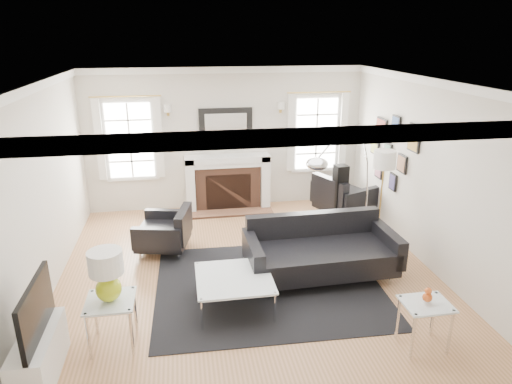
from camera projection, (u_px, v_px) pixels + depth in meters
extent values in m
plane|color=#95663E|center=(249.00, 276.00, 6.75)|extent=(6.00, 6.00, 0.00)
cube|color=beige|center=(226.00, 139.00, 9.08)|extent=(5.50, 0.04, 2.80)
cube|color=beige|center=(307.00, 309.00, 3.50)|extent=(5.50, 0.04, 2.80)
cube|color=beige|center=(37.00, 198.00, 5.86)|extent=(0.04, 6.00, 2.80)
cube|color=beige|center=(432.00, 177.00, 6.72)|extent=(0.04, 6.00, 2.80)
cube|color=white|center=(248.00, 83.00, 5.83)|extent=(5.50, 6.00, 0.02)
cube|color=white|center=(248.00, 88.00, 5.85)|extent=(5.50, 6.00, 0.12)
cube|color=white|center=(190.00, 185.00, 9.06)|extent=(0.18, 0.38, 1.10)
cube|color=white|center=(264.00, 181.00, 9.30)|extent=(0.18, 0.38, 1.10)
cube|color=white|center=(227.00, 159.00, 9.01)|extent=(1.70, 0.38, 0.12)
cube|color=white|center=(227.00, 164.00, 9.05)|extent=(1.50, 0.34, 0.10)
cube|color=brown|center=(228.00, 187.00, 9.23)|extent=(1.30, 0.30, 0.90)
cube|color=black|center=(228.00, 192.00, 9.16)|extent=(0.90, 0.10, 0.76)
cube|color=brown|center=(230.00, 212.00, 9.12)|extent=(1.70, 0.50, 0.04)
cube|color=black|center=(226.00, 127.00, 8.96)|extent=(1.05, 0.06, 0.75)
cube|color=white|center=(226.00, 127.00, 8.93)|extent=(0.82, 0.02, 0.55)
cube|color=white|center=(130.00, 140.00, 8.75)|extent=(1.00, 0.05, 1.60)
cube|color=white|center=(130.00, 141.00, 8.72)|extent=(0.84, 0.02, 1.44)
cube|color=white|center=(99.00, 140.00, 8.56)|extent=(0.14, 0.05, 1.55)
cube|color=white|center=(159.00, 138.00, 8.73)|extent=(0.14, 0.05, 1.55)
cube|color=white|center=(316.00, 134.00, 9.33)|extent=(1.00, 0.05, 1.60)
cube|color=white|center=(316.00, 134.00, 9.30)|extent=(0.84, 0.02, 1.44)
cube|color=white|center=(291.00, 133.00, 9.13)|extent=(0.14, 0.05, 1.55)
cube|color=white|center=(343.00, 131.00, 9.30)|extent=(0.14, 0.05, 1.55)
cube|color=black|center=(414.00, 138.00, 7.13)|extent=(0.03, 0.34, 0.44)
cube|color=#A97C2D|center=(413.00, 138.00, 7.12)|extent=(0.01, 0.29, 0.39)
cube|color=black|center=(396.00, 127.00, 7.71)|extent=(0.03, 0.28, 0.38)
cube|color=navy|center=(395.00, 127.00, 7.71)|extent=(0.01, 0.23, 0.33)
cube|color=black|center=(382.00, 126.00, 8.26)|extent=(0.03, 0.40, 0.30)
cube|color=maroon|center=(381.00, 126.00, 8.26)|extent=(0.01, 0.35, 0.25)
cube|color=black|center=(402.00, 164.00, 7.57)|extent=(0.03, 0.30, 0.30)
cube|color=#8A5C3F|center=(401.00, 164.00, 7.57)|extent=(0.01, 0.25, 0.25)
cube|color=black|center=(388.00, 153.00, 8.07)|extent=(0.03, 0.26, 0.34)
cube|color=#4F8466|center=(387.00, 153.00, 8.06)|extent=(0.01, 0.21, 0.29)
cube|color=black|center=(375.00, 148.00, 8.59)|extent=(0.03, 0.32, 0.24)
cube|color=#A7A948|center=(374.00, 148.00, 8.59)|extent=(0.01, 0.27, 0.19)
cube|color=black|center=(393.00, 182.00, 7.94)|extent=(0.03, 0.24, 0.30)
cube|color=#3D356B|center=(392.00, 182.00, 7.93)|extent=(0.01, 0.19, 0.25)
cube|color=black|center=(379.00, 172.00, 8.49)|extent=(0.03, 0.28, 0.22)
cube|color=#9C5B6C|center=(378.00, 172.00, 8.49)|extent=(0.01, 0.23, 0.17)
cube|color=white|center=(39.00, 356.00, 4.71)|extent=(0.35, 1.00, 0.50)
cube|color=black|center=(36.00, 310.00, 4.53)|extent=(0.05, 1.00, 0.58)
cube|color=black|center=(268.00, 285.00, 6.49)|extent=(3.21, 2.70, 0.01)
cube|color=black|center=(321.00, 258.00, 6.61)|extent=(2.08, 1.03, 0.34)
cube|color=black|center=(313.00, 230.00, 6.93)|extent=(2.06, 0.22, 0.57)
cube|color=black|center=(253.00, 255.00, 6.39)|extent=(0.19, 0.98, 0.43)
cube|color=black|center=(386.00, 243.00, 6.75)|extent=(0.19, 0.98, 0.43)
cube|color=black|center=(163.00, 236.00, 7.45)|extent=(0.93, 0.93, 0.29)
cube|color=black|center=(184.00, 224.00, 7.36)|extent=(0.30, 0.79, 0.49)
cube|color=black|center=(168.00, 220.00, 7.78)|extent=(0.78, 0.28, 0.37)
cube|color=black|center=(157.00, 239.00, 7.04)|extent=(0.78, 0.28, 0.37)
cube|color=black|center=(344.00, 200.00, 8.90)|extent=(1.17, 1.17, 0.33)
cube|color=black|center=(329.00, 192.00, 8.61)|extent=(0.50, 0.88, 0.56)
cube|color=black|center=(361.00, 201.00, 8.50)|extent=(0.87, 0.48, 0.42)
cube|color=black|center=(329.00, 188.00, 9.21)|extent=(0.87, 0.48, 0.42)
cube|color=silver|center=(234.00, 278.00, 5.87)|extent=(0.97, 0.97, 0.02)
cylinder|color=silver|center=(202.00, 315.00, 5.45)|extent=(0.04, 0.04, 0.43)
cylinder|color=silver|center=(275.00, 308.00, 5.59)|extent=(0.04, 0.04, 0.43)
cylinder|color=silver|center=(198.00, 277.00, 6.28)|extent=(0.04, 0.04, 0.43)
cylinder|color=silver|center=(262.00, 272.00, 6.42)|extent=(0.04, 0.04, 0.43)
cube|color=silver|center=(110.00, 301.00, 5.08)|extent=(0.54, 0.54, 0.02)
cylinder|color=silver|center=(88.00, 337.00, 4.93)|extent=(0.04, 0.04, 0.59)
cylinder|color=silver|center=(132.00, 333.00, 5.00)|extent=(0.04, 0.04, 0.59)
cylinder|color=silver|center=(95.00, 313.00, 5.35)|extent=(0.04, 0.04, 0.59)
cylinder|color=silver|center=(135.00, 309.00, 5.42)|extent=(0.04, 0.04, 0.59)
cube|color=silver|center=(426.00, 304.00, 5.05)|extent=(0.52, 0.44, 0.02)
cylinder|color=silver|center=(413.00, 337.00, 4.94)|extent=(0.04, 0.04, 0.57)
cylinder|color=silver|center=(450.00, 333.00, 5.01)|extent=(0.04, 0.04, 0.57)
cylinder|color=silver|center=(398.00, 318.00, 5.28)|extent=(0.04, 0.04, 0.57)
cylinder|color=silver|center=(433.00, 314.00, 5.35)|extent=(0.04, 0.04, 0.57)
sphere|color=#B4C718|center=(109.00, 289.00, 5.03)|extent=(0.28, 0.28, 0.28)
cylinder|color=#B4C718|center=(107.00, 278.00, 4.99)|extent=(0.04, 0.04, 0.11)
cylinder|color=white|center=(105.00, 262.00, 4.92)|extent=(0.38, 0.38, 0.26)
sphere|color=#C74E19|center=(427.00, 297.00, 5.03)|extent=(0.11, 0.11, 0.11)
sphere|color=#C74E19|center=(428.00, 291.00, 5.00)|extent=(0.08, 0.08, 0.08)
cube|color=white|center=(364.00, 233.00, 8.00)|extent=(0.22, 0.36, 0.18)
ellipsoid|color=silver|center=(317.00, 164.00, 6.28)|extent=(0.30, 0.30, 0.18)
cylinder|color=gold|center=(376.00, 250.00, 7.54)|extent=(0.21, 0.21, 0.03)
cylinder|color=gold|center=(380.00, 208.00, 7.29)|extent=(0.03, 0.03, 1.50)
cylinder|color=white|center=(385.00, 159.00, 7.03)|extent=(0.34, 0.34, 0.28)
cube|color=black|center=(340.00, 195.00, 8.44)|extent=(0.25, 0.25, 1.14)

